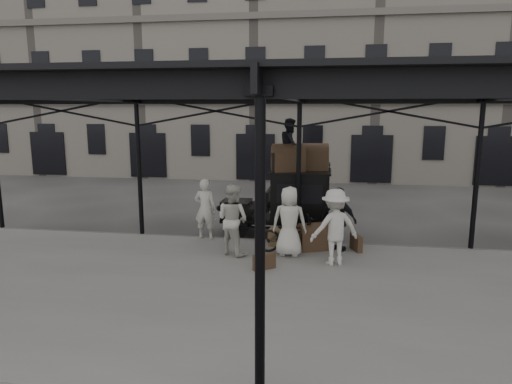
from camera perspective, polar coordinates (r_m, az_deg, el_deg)
ground at (r=12.22m, az=4.54°, el=-9.40°), size 120.00×120.00×0.00m
platform at (r=10.33m, az=3.66°, el=-12.75°), size 28.00×8.00×0.15m
canopy at (r=9.78m, az=4.13°, el=13.09°), size 22.50×9.00×4.74m
building_frontage at (r=29.61m, az=7.58°, el=15.94°), size 64.00×8.00×14.00m
taxi at (r=14.82m, az=4.36°, el=-1.00°), size 3.65×1.55×2.18m
porter_left at (r=14.09m, az=-6.37°, el=-2.11°), size 0.71×0.49×1.88m
porter_midleft at (r=12.55m, az=-2.93°, el=-3.44°), size 1.19×1.11×1.96m
porter_centre at (r=12.45m, az=4.18°, el=-3.66°), size 0.95×0.63×1.92m
porter_official at (r=13.01m, az=10.29°, el=-3.40°), size 1.15×0.89×1.83m
porter_right at (r=11.88m, az=9.82°, el=-4.34°), size 1.47×1.18×1.98m
bicycle at (r=12.90m, az=4.42°, el=-5.23°), size 2.05×1.17×1.02m
porter_roof at (r=14.47m, az=4.31°, el=5.92°), size 0.62×0.80×1.65m
steamer_trunk_roof_near at (r=14.37m, az=4.04°, el=4.05°), size 1.13×0.90×0.72m
steamer_trunk_roof_far at (r=14.78m, az=7.09°, el=4.14°), size 1.04×0.71×0.71m
steamer_trunk_platform at (r=13.20m, az=7.24°, el=-5.76°), size 1.03×0.85×0.65m
wicker_hamper at (r=13.49m, az=2.96°, el=-5.65°), size 0.65×0.53×0.50m
suitcase_upright at (r=13.34m, az=12.41°, el=-6.19°), size 0.34×0.62×0.45m
suitcase_flat at (r=11.56m, az=1.05°, el=-8.69°), size 0.57×0.49×0.40m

